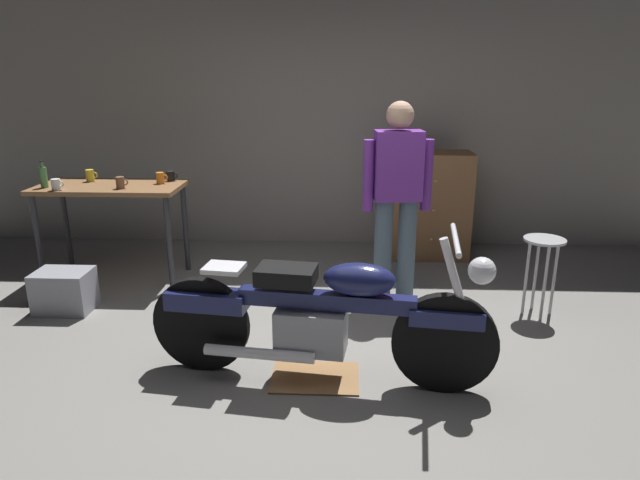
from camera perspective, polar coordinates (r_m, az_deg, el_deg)
ground_plane at (r=3.90m, az=-0.69°, el=-12.23°), size 12.00×12.00×0.00m
back_wall at (r=6.21m, az=0.77°, el=13.77°), size 8.00×0.12×3.10m
workbench at (r=5.46m, az=-20.53°, el=4.12°), size 1.30×0.64×0.90m
motorcycle at (r=3.50m, az=0.12°, el=-7.65°), size 2.18×0.61×1.00m
person_standing at (r=4.64m, az=7.85°, el=4.65°), size 0.57×0.26×1.67m
shop_stool at (r=4.74m, az=21.77°, el=-1.51°), size 0.32×0.32×0.64m
wooden_dresser at (r=5.92m, az=11.17°, el=3.49°), size 0.80×0.47×1.10m
drip_tray at (r=3.71m, az=-0.50°, el=-13.83°), size 0.56×0.40×0.01m
storage_bin at (r=5.04m, az=-24.61°, el=-4.74°), size 0.44×0.32×0.34m
mug_orange_travel at (r=5.35m, az=-15.95°, el=6.10°), size 0.11×0.07×0.10m
mug_brown_stoneware at (r=5.23m, az=-19.67°, el=5.53°), size 0.11×0.07×0.10m
mug_black_matte at (r=5.45m, az=-14.95°, el=6.32°), size 0.11×0.07×0.09m
mug_yellow_tall at (r=5.66m, az=-22.38°, el=6.10°), size 0.11×0.07×0.11m
mug_white_ceramic at (r=5.37m, az=-25.29°, el=5.13°), size 0.11×0.08×0.10m
bottle at (r=5.52m, az=-26.36°, el=5.80°), size 0.06×0.06×0.24m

